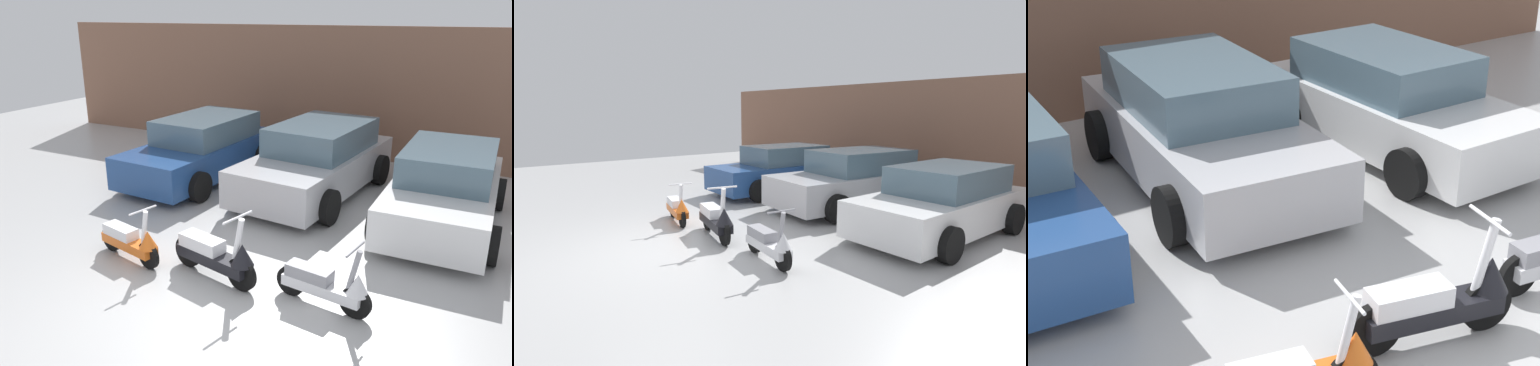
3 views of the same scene
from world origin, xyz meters
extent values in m
plane|color=#B2B2B2|center=(0.00, 0.00, 0.00)|extent=(28.00, 28.00, 0.00)
cube|color=#845B47|center=(0.00, 8.28, 1.69)|extent=(19.60, 0.12, 3.37)
cylinder|color=black|center=(-1.15, 0.83, 0.21)|extent=(0.43, 0.16, 0.42)
cylinder|color=black|center=(-2.07, 1.03, 0.21)|extent=(0.43, 0.16, 0.42)
cube|color=orange|center=(-1.61, 0.93, 0.26)|extent=(1.13, 0.49, 0.15)
cube|color=white|center=(-1.80, 0.97, 0.42)|extent=(0.66, 0.38, 0.17)
cylinder|color=white|center=(-1.20, 0.84, 0.64)|extent=(0.21, 0.11, 0.60)
cylinder|color=white|center=(-1.20, 0.84, 0.94)|extent=(0.14, 0.48, 0.03)
cone|color=orange|center=(-1.13, 0.82, 0.48)|extent=(0.34, 0.34, 0.28)
cylinder|color=black|center=(0.40, 0.93, 0.25)|extent=(0.50, 0.19, 0.49)
cylinder|color=black|center=(-0.66, 1.17, 0.25)|extent=(0.50, 0.19, 0.49)
cube|color=black|center=(-0.13, 1.05, 0.31)|extent=(1.31, 0.58, 0.17)
cube|color=white|center=(-0.35, 1.10, 0.49)|extent=(0.76, 0.44, 0.19)
cylinder|color=white|center=(0.35, 0.94, 0.74)|extent=(0.24, 0.13, 0.69)
cylinder|color=white|center=(0.35, 0.94, 1.08)|extent=(0.16, 0.56, 0.03)
cone|color=black|center=(0.42, 0.92, 0.55)|extent=(0.39, 0.39, 0.32)
cylinder|color=black|center=(2.01, 1.00, 0.21)|extent=(0.44, 0.14, 0.43)
cylinder|color=black|center=(1.07, 1.14, 0.21)|extent=(0.44, 0.14, 0.43)
cube|color=silver|center=(1.54, 1.07, 0.27)|extent=(1.15, 0.42, 0.15)
cube|color=gray|center=(1.34, 1.10, 0.43)|extent=(0.66, 0.34, 0.17)
cylinder|color=gray|center=(1.96, 1.01, 0.65)|extent=(0.21, 0.10, 0.61)
cylinder|color=gray|center=(1.96, 1.01, 0.95)|extent=(0.10, 0.50, 0.03)
cone|color=silver|center=(2.03, 1.00, 0.48)|extent=(0.33, 0.33, 0.28)
cube|color=navy|center=(-2.86, 4.89, 0.52)|extent=(1.97, 4.27, 0.70)
cube|color=slate|center=(-2.84, 5.14, 1.15)|extent=(1.66, 2.42, 0.55)
cylinder|color=black|center=(-2.03, 3.54, 0.32)|extent=(0.25, 0.65, 0.64)
cylinder|color=black|center=(-3.83, 3.64, 0.32)|extent=(0.25, 0.65, 0.64)
cylinder|color=black|center=(-1.88, 6.13, 0.32)|extent=(0.25, 0.65, 0.64)
cylinder|color=black|center=(-3.69, 6.23, 0.32)|extent=(0.25, 0.65, 0.64)
cube|color=#B7B7BC|center=(-0.11, 5.11, 0.55)|extent=(2.24, 4.53, 0.73)
cube|color=slate|center=(-0.09, 5.37, 1.20)|extent=(1.84, 2.59, 0.57)
cylinder|color=black|center=(0.70, 3.67, 0.33)|extent=(0.29, 0.69, 0.67)
cylinder|color=black|center=(-1.19, 3.85, 0.33)|extent=(0.29, 0.69, 0.67)
cylinder|color=black|center=(0.96, 6.36, 0.33)|extent=(0.29, 0.69, 0.67)
cylinder|color=black|center=(-0.92, 6.55, 0.33)|extent=(0.29, 0.69, 0.67)
cube|color=white|center=(2.54, 4.62, 0.52)|extent=(1.74, 4.12, 0.69)
cube|color=slate|center=(2.54, 4.87, 1.13)|extent=(1.52, 2.31, 0.54)
cylinder|color=black|center=(3.44, 3.35, 0.31)|extent=(0.22, 0.63, 0.63)
cylinder|color=black|center=(1.66, 3.34, 0.31)|extent=(0.22, 0.63, 0.63)
cylinder|color=black|center=(3.42, 5.90, 0.31)|extent=(0.22, 0.63, 0.63)
cylinder|color=black|center=(1.64, 5.90, 0.31)|extent=(0.22, 0.63, 0.63)
camera|label=1|loc=(3.41, -4.44, 3.70)|focal=35.00mm
camera|label=2|loc=(6.53, -2.79, 2.46)|focal=28.00mm
camera|label=3|loc=(-4.29, -2.93, 4.03)|focal=55.00mm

